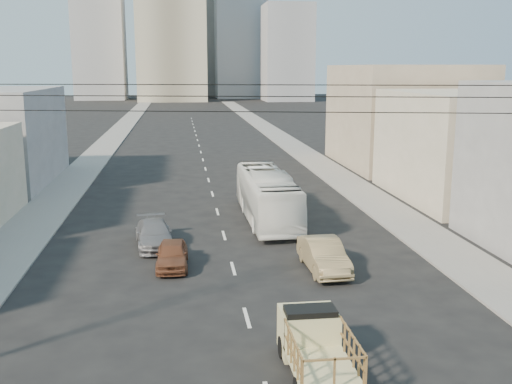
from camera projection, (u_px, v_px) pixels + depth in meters
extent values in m
cube|color=gray|center=(112.00, 139.00, 82.49)|extent=(3.50, 180.00, 0.12)
cube|color=gray|center=(279.00, 137.00, 85.43)|extent=(3.50, 180.00, 0.12)
cube|color=silver|center=(247.00, 318.00, 23.77)|extent=(0.15, 2.00, 0.01)
cube|color=silver|center=(233.00, 268.00, 29.59)|extent=(0.15, 2.00, 0.01)
cube|color=silver|center=(224.00, 235.00, 35.42)|extent=(0.15, 2.00, 0.01)
cube|color=silver|center=(217.00, 212.00, 41.25)|extent=(0.15, 2.00, 0.01)
cube|color=silver|center=(212.00, 194.00, 47.07)|extent=(0.15, 2.00, 0.01)
cube|color=silver|center=(209.00, 180.00, 52.90)|extent=(0.15, 2.00, 0.01)
cube|color=silver|center=(205.00, 169.00, 58.72)|extent=(0.15, 2.00, 0.01)
cube|color=silver|center=(203.00, 160.00, 64.55)|extent=(0.15, 2.00, 0.01)
cube|color=silver|center=(201.00, 152.00, 70.37)|extent=(0.15, 2.00, 0.01)
cube|color=silver|center=(199.00, 146.00, 76.20)|extent=(0.15, 2.00, 0.01)
cube|color=silver|center=(197.00, 140.00, 82.03)|extent=(0.15, 2.00, 0.01)
cube|color=silver|center=(196.00, 135.00, 87.85)|extent=(0.15, 2.00, 0.01)
cube|color=silver|center=(195.00, 131.00, 93.68)|extent=(0.15, 2.00, 0.01)
cube|color=silver|center=(194.00, 127.00, 99.50)|extent=(0.15, 2.00, 0.01)
cube|color=silver|center=(193.00, 124.00, 105.33)|extent=(0.15, 2.00, 0.01)
cube|color=silver|center=(192.00, 121.00, 111.16)|extent=(0.15, 2.00, 0.01)
cube|color=silver|center=(191.00, 118.00, 116.98)|extent=(0.15, 2.00, 0.01)
cube|color=#CCC489|center=(322.00, 367.00, 18.44)|extent=(1.90, 3.00, 0.12)
cube|color=#CCC489|center=(308.00, 331.00, 20.33)|extent=(1.90, 1.60, 1.50)
cube|color=black|center=(310.00, 318.00, 19.96)|extent=(1.70, 0.90, 0.70)
cylinder|color=black|center=(283.00, 347.00, 20.43)|extent=(0.25, 0.76, 0.76)
cylinder|color=black|center=(332.00, 344.00, 20.65)|extent=(0.25, 0.76, 0.76)
imported|color=white|center=(267.00, 196.00, 38.64)|extent=(2.83, 11.65, 3.24)
imported|color=brown|center=(172.00, 255.00, 29.65)|extent=(1.64, 3.88, 1.31)
imported|color=#927D55|center=(324.00, 255.00, 29.18)|extent=(1.80, 4.77, 1.56)
imported|color=slate|center=(154.00, 234.00, 33.17)|extent=(2.46, 4.94, 1.38)
cylinder|color=black|center=(274.00, 85.00, 15.56)|extent=(23.01, 5.02, 0.02)
cylinder|color=black|center=(274.00, 96.00, 15.62)|extent=(23.01, 5.02, 0.02)
cylinder|color=black|center=(274.00, 112.00, 15.71)|extent=(23.01, 5.02, 0.02)
cube|color=#B6AC92|center=(475.00, 146.00, 44.82)|extent=(11.00, 14.00, 8.00)
cube|color=gray|center=(403.00, 116.00, 60.21)|extent=(12.00, 16.00, 10.00)
cube|color=#999CA2|center=(240.00, 35.00, 193.81)|extent=(16.00, 16.00, 40.00)
cube|color=#999CA2|center=(100.00, 44.00, 184.06)|extent=(15.00, 15.00, 34.00)
cube|color=gray|center=(201.00, 31.00, 206.47)|extent=(18.00, 18.00, 44.00)
cube|color=#999CA2|center=(287.00, 53.00, 177.12)|extent=(14.00, 14.00, 28.00)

